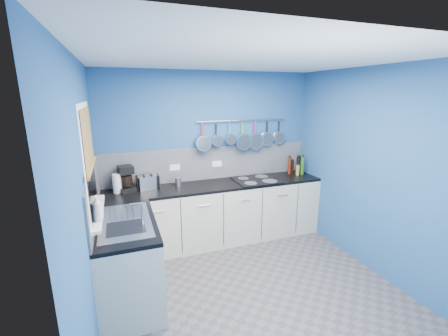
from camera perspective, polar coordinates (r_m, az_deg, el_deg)
floor at (r=3.71m, az=5.07°, el=-22.01°), size 3.20×3.00×0.02m
ceiling at (r=3.01m, az=6.18°, el=20.45°), size 3.20×3.00×0.02m
wall_back at (r=4.50m, az=-2.72°, el=2.29°), size 3.20×0.02×2.50m
wall_front at (r=1.99m, az=25.26°, el=-15.05°), size 3.20×0.02×2.50m
wall_left at (r=2.87m, az=-25.09°, el=-6.10°), size 0.02×3.00×2.50m
wall_right at (r=4.08m, az=26.46°, el=-0.47°), size 0.02×3.00×2.50m
backsplash_back at (r=4.50m, az=-2.62°, el=0.99°), size 3.20×0.02×0.50m
backsplash_left at (r=3.46m, az=-23.80°, el=-4.32°), size 0.02×1.80×0.50m
cabinet_run_back at (r=4.46m, az=-1.39°, el=-8.85°), size 3.20×0.60×0.86m
worktop_back at (r=4.31m, az=-1.43°, el=-3.33°), size 3.20×0.60×0.04m
cabinet_run_left at (r=3.47m, az=-17.90°, el=-16.83°), size 0.60×1.20×0.86m
worktop_left at (r=3.26m, az=-18.51°, el=-10.02°), size 0.60×1.20×0.04m
window_frame at (r=3.07m, az=-24.60°, el=1.09°), size 0.01×1.00×1.10m
window_glass at (r=3.07m, az=-24.51°, el=1.10°), size 0.01×0.90×1.00m
bamboo_blind at (r=3.03m, az=-24.80°, el=5.26°), size 0.01×0.90×0.55m
window_sill at (r=3.21m, az=-23.21°, el=-7.84°), size 0.10×0.98×0.03m
sink_unit at (r=3.25m, az=-18.54°, el=-9.63°), size 0.50×0.95×0.01m
mixer_tap at (r=3.04m, az=-15.57°, el=-8.51°), size 0.12×0.08×0.26m
socket_left at (r=4.37m, az=-9.47°, el=0.12°), size 0.15×0.01×0.09m
socket_right at (r=4.52m, az=-1.36°, el=0.81°), size 0.15×0.01×0.09m
pot_rail at (r=4.54m, az=3.54°, el=9.15°), size 1.45×0.02×0.02m
soap_bottle_a at (r=2.93m, az=-23.29°, el=-7.13°), size 0.11×0.11×0.24m
soap_bottle_b at (r=3.01m, az=-23.17°, el=-7.29°), size 0.09×0.09×0.17m
paper_towel at (r=4.13m, az=-19.92°, el=-2.82°), size 0.13×0.13×0.26m
coffee_maker at (r=4.15m, az=-18.34°, el=-1.98°), size 0.24×0.25×0.35m
toaster at (r=4.20m, az=-14.48°, el=-2.68°), size 0.32×0.24×0.18m
canister at (r=4.24m, az=-8.86°, el=-2.64°), size 0.10×0.10×0.12m
hob at (r=4.50m, az=6.25°, el=-2.30°), size 0.65×0.57×0.01m
pan_0 at (r=4.34m, az=-4.20°, el=6.13°), size 0.23×0.11×0.42m
pan_1 at (r=4.40m, az=-1.54°, el=6.63°), size 0.17×0.10×0.36m
pan_2 at (r=4.47m, az=1.05°, el=6.82°), size 0.16×0.11×0.35m
pan_3 at (r=4.55m, az=3.55°, el=6.34°), size 0.26×0.11×0.45m
pan_4 at (r=4.64m, az=5.96°, el=6.43°), size 0.26×0.09×0.45m
pan_5 at (r=4.74m, az=8.29°, el=6.75°), size 0.22×0.06×0.41m
pan_6 at (r=4.84m, az=10.52°, el=6.95°), size 0.20×0.07×0.39m
condiment_0 at (r=5.01m, az=14.18°, el=0.61°), size 0.07×0.07×0.27m
condiment_1 at (r=4.97m, az=12.98°, el=0.21°), size 0.06×0.06×0.22m
condiment_2 at (r=4.91m, az=12.52°, el=0.46°), size 0.05×0.05×0.28m
condiment_3 at (r=4.93m, az=14.88°, el=0.47°), size 0.06×0.06×0.30m
condiment_4 at (r=4.88m, az=14.04°, el=-0.38°), size 0.06×0.06×0.17m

